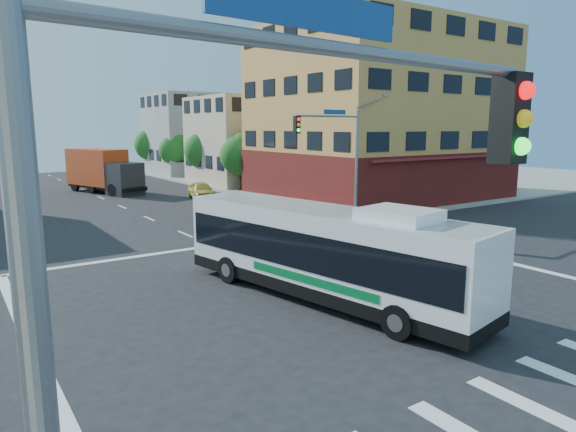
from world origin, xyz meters
TOP-DOWN VIEW (x-y plane):
  - ground at (0.00, 0.00)m, footprint 120.00×120.00m
  - sidewalk_ne at (35.00, 35.00)m, footprint 50.00×50.00m
  - corner_building_ne at (19.99, 18.48)m, footprint 18.10×15.44m
  - building_east_near at (16.98, 33.98)m, footprint 12.06×10.06m
  - building_east_far at (16.98, 47.98)m, footprint 12.06×10.06m
  - signal_mast_ne at (9.08, 10.62)m, footprint 7.91×1.13m
  - signal_mast_sw at (-9.08, -10.64)m, footprint 7.91×1.01m
  - street_tree_a at (11.90, 27.92)m, footprint 3.60×3.60m
  - street_tree_b at (11.90, 35.92)m, footprint 3.80×3.80m
  - street_tree_c at (11.90, 43.92)m, footprint 3.40×3.40m
  - street_tree_d at (11.90, 51.92)m, footprint 4.00×4.00m
  - transit_bus at (-0.31, -0.06)m, footprint 4.80×12.27m
  - box_truck at (1.26, 34.48)m, footprint 5.20×9.10m
  - parked_car at (6.82, 25.62)m, footprint 2.53×4.47m

SIDE VIEW (x-z plane):
  - ground at x=0.00m, z-range 0.00..0.00m
  - sidewalk_ne at x=35.00m, z-range 0.00..0.15m
  - parked_car at x=6.82m, z-range 0.00..1.44m
  - transit_bus at x=-0.31m, z-range -0.04..3.51m
  - box_truck at x=1.26m, z-range -0.06..3.88m
  - street_tree_c at x=11.90m, z-range 0.82..6.11m
  - street_tree_a at x=11.90m, z-range 0.83..6.35m
  - street_tree_b at x=11.90m, z-range 0.85..6.65m
  - street_tree_d at x=11.90m, z-range 0.87..6.90m
  - building_east_near at x=16.98m, z-range 0.01..9.01m
  - signal_mast_ne at x=9.08m, z-range 0.95..9.02m
  - signal_mast_sw at x=-9.08m, z-range 0.95..9.02m
  - building_east_far at x=16.98m, z-range 0.01..10.01m
  - corner_building_ne at x=19.99m, z-range -1.11..12.89m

